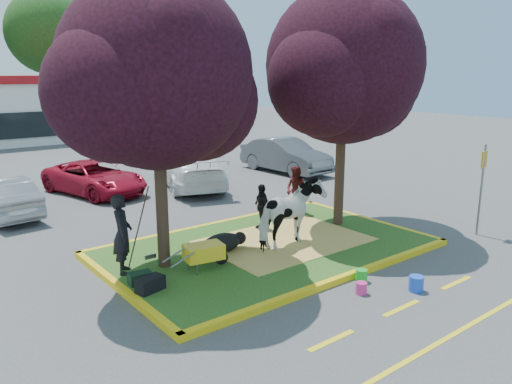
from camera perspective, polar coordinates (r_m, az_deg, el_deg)
ground at (r=13.21m, az=1.31°, el=-6.73°), size 90.00×90.00×0.00m
median_island at (r=13.19m, az=1.31°, el=-6.42°), size 8.00×5.00×0.15m
curb_near at (r=11.45m, az=9.66°, el=-9.78°), size 8.30×0.16×0.15m
curb_far at (r=15.16m, az=-4.90°, el=-3.80°), size 8.30×0.16×0.15m
curb_left at (r=11.23m, az=-15.28°, el=-10.56°), size 0.16×5.30×0.15m
curb_right at (r=15.97m, az=12.72°, el=-3.20°), size 0.16×5.30×0.15m
straw_bedding at (r=13.53m, az=3.29°, el=-5.56°), size 4.20×3.00×0.01m
tree_purple_left at (r=11.19m, az=-11.18°, el=12.20°), size 5.06×4.20×6.51m
tree_purple_right at (r=14.56m, az=10.11°, el=13.26°), size 5.30×4.40×6.82m
fire_lane_stripe_a at (r=9.18m, az=8.63°, el=-16.44°), size 1.10×0.12×0.01m
fire_lane_stripe_b at (r=10.57m, az=16.29°, el=-12.62°), size 1.10×0.12×0.01m
fire_lane_stripe_c at (r=12.14m, az=21.91°, el=-9.60°), size 1.10×0.12×0.01m
fire_lane_long at (r=10.02m, az=22.03°, el=-14.63°), size 6.00×0.10×0.01m
retail_building at (r=38.90m, az=-23.63°, el=8.92°), size 20.40×8.40×4.40m
cow at (r=12.88m, az=4.03°, el=-2.57°), size 2.18×1.32×1.72m
calf at (r=12.66m, az=-3.90°, el=-5.81°), size 1.14×0.72×0.47m
handler at (r=11.55m, az=-15.04°, el=-4.65°), size 0.68×0.78×1.82m
visitor_a at (r=15.94m, az=4.61°, el=0.20°), size 0.66×0.81×1.53m
visitor_b at (r=14.32m, az=0.65°, el=-1.69°), size 0.49×0.83×1.33m
wheelbarrow at (r=11.56m, az=-5.96°, el=-6.85°), size 1.59×0.67×0.60m
gear_bag_dark at (r=10.71m, az=-12.01°, el=-10.27°), size 0.64×0.44×0.30m
gear_bag_green at (r=11.12m, az=-13.11°, el=-9.55°), size 0.51×0.35×0.25m
sign_post at (r=15.43m, az=24.44°, el=1.30°), size 0.37×0.08×2.63m
bucket_green at (r=11.54m, az=11.96°, el=-9.34°), size 0.30×0.30×0.29m
bucket_pink at (r=10.94m, az=11.95°, el=-10.71°), size 0.32×0.32×0.26m
bucket_blue at (r=11.36m, az=17.85°, el=-9.94°), size 0.33×0.33×0.34m
car_silver at (r=18.05m, az=-27.01°, el=-0.55°), size 1.69×4.05×1.30m
car_red at (r=20.18m, az=-17.98°, el=1.57°), size 3.20×4.95×1.27m
car_white at (r=20.48m, az=-7.47°, el=2.66°), size 3.78×5.71×1.54m
car_grey at (r=23.50m, az=3.38°, el=4.19°), size 1.89×4.88×1.58m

